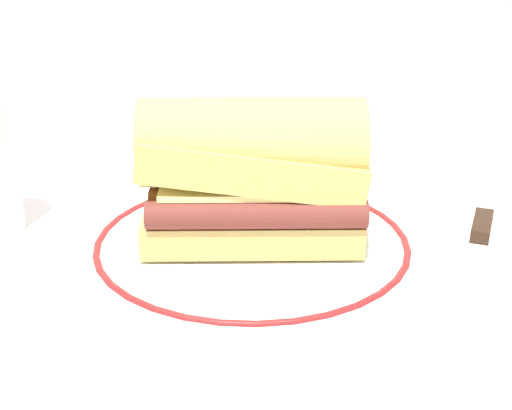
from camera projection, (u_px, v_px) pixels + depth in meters
ground_plane at (256, 244)px, 0.62m from camera, size 1.50×1.50×0.00m
plate at (256, 246)px, 0.59m from camera, size 0.28×0.28×0.01m
sausage_sandwich at (256, 172)px, 0.57m from camera, size 0.19×0.12×0.12m
butter_knife at (485, 213)px, 0.66m from camera, size 0.05×0.15×0.01m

